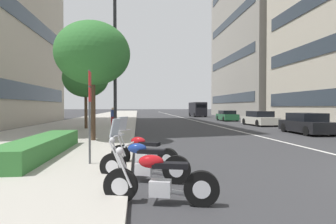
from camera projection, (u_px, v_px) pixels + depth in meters
name	position (u px, v px, depth m)	size (l,w,h in m)	color
sidewalk_right_plaza	(101.00, 120.00, 34.40)	(160.00, 8.80, 0.15)	#A39E93
lane_centre_stripe	(186.00, 118.00, 40.69)	(110.00, 0.16, 0.01)	silver
motorcycle_second_in_row	(159.00, 182.00, 4.87)	(0.74, 2.08, 1.10)	black
motorcycle_under_tarp	(142.00, 163.00, 6.35)	(0.89, 2.13, 1.48)	black
motorcycle_mid_row	(142.00, 153.00, 7.76)	(1.27, 1.93, 1.47)	black
car_mid_block_traffic	(307.00, 124.00, 17.69)	(4.27, 1.99, 1.36)	black
car_far_down_avenue	(259.00, 119.00, 25.53)	(4.30, 2.05, 1.36)	beige
car_lead_in_lane	(227.00, 116.00, 34.14)	(4.26, 1.91, 1.30)	#236038
delivery_van_ahead	(198.00, 109.00, 48.11)	(5.26, 2.26, 2.55)	black
parking_sign_by_curb	(90.00, 105.00, 7.63)	(0.32, 0.06, 2.66)	#47494C
street_lamp_with_banners	(121.00, 39.00, 14.99)	(1.26, 2.64, 9.24)	#232326
clipped_hedge_bed	(42.00, 146.00, 9.08)	(5.89, 1.10, 0.58)	#337033
street_tree_by_lamp_post	(93.00, 54.00, 13.01)	(3.57, 3.57, 5.71)	#473323
street_tree_mid_sidewalk	(86.00, 78.00, 20.11)	(3.34, 3.34, 5.17)	#473323
pedestrian_on_plaza	(113.00, 117.00, 22.66)	(0.44, 0.32, 1.56)	maroon
office_tower_far_left_down_avenue	(273.00, 5.00, 49.92)	(24.16, 16.64, 41.13)	gray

